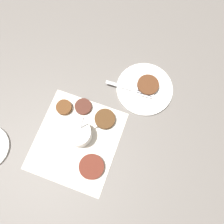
# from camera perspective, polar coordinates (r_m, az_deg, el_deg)

# --- Properties ---
(ground_plane) EXTENTS (4.00, 4.00, 0.00)m
(ground_plane) POSITION_cam_1_polar(r_m,az_deg,el_deg) (0.79, -7.90, -8.02)
(ground_plane) COLOR #605B56
(napkin) EXTENTS (0.34, 0.32, 0.00)m
(napkin) POSITION_cam_1_polar(r_m,az_deg,el_deg) (0.80, -9.04, -7.04)
(napkin) COLOR silver
(napkin) RESTS_ON ground_plane
(sauce_bowl) EXTENTS (0.10, 0.09, 0.12)m
(sauce_bowl) POSITION_cam_1_polar(r_m,az_deg,el_deg) (0.77, -8.63, -5.67)
(sauce_bowl) COLOR white
(sauce_bowl) RESTS_ON napkin
(fritter_0) EXTENTS (0.07, 0.07, 0.02)m
(fritter_0) POSITION_cam_1_polar(r_m,az_deg,el_deg) (0.79, -1.86, -1.84)
(fritter_0) COLOR #4B3019
(fritter_0) RESTS_ON napkin
(fritter_1) EXTENTS (0.06, 0.06, 0.01)m
(fritter_1) POSITION_cam_1_polar(r_m,az_deg,el_deg) (0.81, -7.52, 1.41)
(fritter_1) COLOR #49261D
(fritter_1) RESTS_ON napkin
(fritter_2) EXTENTS (0.06, 0.06, 0.02)m
(fritter_2) POSITION_cam_1_polar(r_m,az_deg,el_deg) (0.82, -12.40, 1.19)
(fritter_2) COLOR #57341A
(fritter_2) RESTS_ON napkin
(fritter_3) EXTENTS (0.09, 0.09, 0.02)m
(fritter_3) POSITION_cam_1_polar(r_m,az_deg,el_deg) (0.77, -5.36, -14.02)
(fritter_3) COLOR #5A261B
(fritter_3) RESTS_ON napkin
(serving_plate) EXTENTS (0.21, 0.21, 0.02)m
(serving_plate) POSITION_cam_1_polar(r_m,az_deg,el_deg) (0.84, 8.52, 6.07)
(serving_plate) COLOR white
(serving_plate) RESTS_ON ground_plane
(fritter_on_plate) EXTENTS (0.08, 0.08, 0.01)m
(fritter_on_plate) POSITION_cam_1_polar(r_m,az_deg,el_deg) (0.83, 9.38, 7.00)
(fritter_on_plate) COLOR #512D19
(fritter_on_plate) RESTS_ON serving_plate
(fork) EXTENTS (0.05, 0.19, 0.00)m
(fork) POSITION_cam_1_polar(r_m,az_deg,el_deg) (0.83, 6.05, 5.71)
(fork) COLOR silver
(fork) RESTS_ON serving_plate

